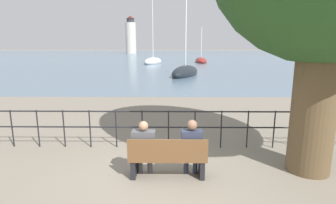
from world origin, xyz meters
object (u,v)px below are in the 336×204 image
(seated_person_left, at_px, (144,146))
(seated_person_right, at_px, (192,146))
(sailboat_1, at_px, (153,62))
(park_bench, at_px, (168,159))
(sailboat_2, at_px, (201,61))
(harbor_lighthouse, at_px, (131,36))
(sailboat_0, at_px, (185,72))

(seated_person_left, bearing_deg, seated_person_right, 0.01)
(sailboat_1, bearing_deg, seated_person_right, -71.26)
(park_bench, distance_m, sailboat_2, 46.73)
(park_bench, bearing_deg, seated_person_left, 171.73)
(seated_person_left, distance_m, seated_person_right, 1.01)
(park_bench, height_order, seated_person_left, seated_person_left)
(seated_person_right, height_order, harbor_lighthouse, harbor_lighthouse)
(park_bench, xyz_separation_m, seated_person_right, (0.50, 0.07, 0.27))
(seated_person_left, distance_m, sailboat_2, 46.73)
(sailboat_2, bearing_deg, park_bench, -96.04)
(seated_person_right, relative_size, sailboat_2, 0.15)
(park_bench, distance_m, seated_person_right, 0.57)
(sailboat_0, xyz_separation_m, sailboat_1, (-4.65, 20.97, 0.04))
(park_bench, height_order, sailboat_2, sailboat_2)
(seated_person_right, xyz_separation_m, sailboat_2, (5.36, 46.29, -0.40))
(seated_person_left, height_order, sailboat_2, sailboat_2)
(park_bench, bearing_deg, sailboat_2, 82.79)
(park_bench, xyz_separation_m, sailboat_0, (1.49, 21.14, -0.09))
(park_bench, xyz_separation_m, sailboat_2, (5.87, 46.36, -0.14))
(sailboat_0, relative_size, sailboat_1, 0.75)
(harbor_lighthouse, bearing_deg, seated_person_right, -80.96)
(sailboat_0, bearing_deg, park_bench, -74.97)
(sailboat_0, bearing_deg, sailboat_1, 121.56)
(sailboat_2, height_order, harbor_lighthouse, harbor_lighthouse)
(park_bench, height_order, harbor_lighthouse, harbor_lighthouse)
(sailboat_0, relative_size, harbor_lighthouse, 0.50)
(sailboat_2, distance_m, harbor_lighthouse, 94.29)
(park_bench, distance_m, sailboat_0, 21.20)
(seated_person_right, relative_size, sailboat_1, 0.10)
(sailboat_2, bearing_deg, sailboat_0, -98.67)
(seated_person_left, distance_m, harbor_lighthouse, 138.01)
(harbor_lighthouse, bearing_deg, park_bench, -81.18)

